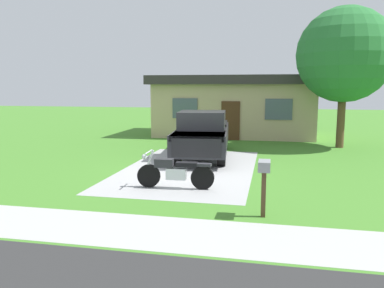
% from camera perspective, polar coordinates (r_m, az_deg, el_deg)
% --- Properties ---
extents(ground_plane, '(80.00, 80.00, 0.00)m').
position_cam_1_polar(ground_plane, '(13.57, -0.41, -3.66)').
color(ground_plane, '#44802A').
extents(driveway_pad, '(4.47, 7.88, 0.01)m').
position_cam_1_polar(driveway_pad, '(13.57, -0.41, -3.65)').
color(driveway_pad, '#A4A4A4').
rests_on(driveway_pad, ground).
extents(sidewalk_strip, '(36.00, 1.80, 0.01)m').
position_cam_1_polar(sidewalk_strip, '(8.03, -9.69, -12.38)').
color(sidewalk_strip, '#ACACA7').
rests_on(sidewalk_strip, ground).
extents(motorcycle, '(2.21, 0.70, 1.09)m').
position_cam_1_polar(motorcycle, '(10.87, -2.57, -4.16)').
color(motorcycle, black).
rests_on(motorcycle, ground).
extents(pickup_truck, '(2.54, 5.78, 1.90)m').
position_cam_1_polar(pickup_truck, '(15.77, 1.64, 1.54)').
color(pickup_truck, black).
rests_on(pickup_truck, ground).
extents(mailbox, '(0.26, 0.48, 1.26)m').
position_cam_1_polar(mailbox, '(8.52, 10.65, -4.32)').
color(mailbox, '#4C3823').
rests_on(mailbox, ground).
extents(shade_tree, '(4.38, 4.38, 6.52)m').
position_cam_1_polar(shade_tree, '(19.48, 21.70, 12.17)').
color(shade_tree, brown).
rests_on(shade_tree, ground).
extents(neighbor_house, '(9.60, 5.60, 3.50)m').
position_cam_1_polar(neighbor_house, '(23.31, 6.42, 5.77)').
color(neighbor_house, tan).
rests_on(neighbor_house, ground).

